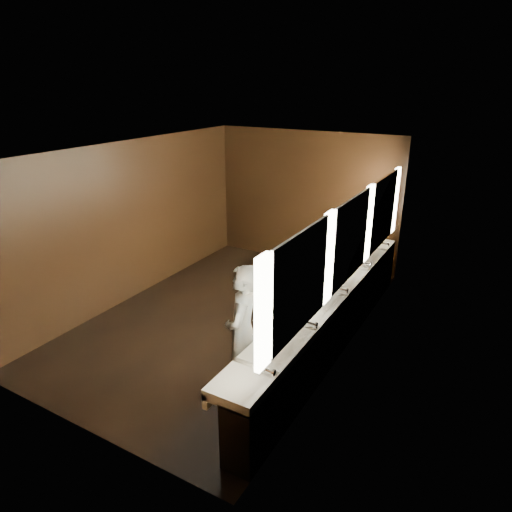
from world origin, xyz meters
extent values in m
plane|color=black|center=(0.00, 0.00, 0.00)|extent=(6.00, 6.00, 0.00)
cube|color=#2D2D2B|center=(0.00, 0.00, 2.80)|extent=(4.00, 6.00, 0.02)
cube|color=black|center=(0.00, 3.00, 1.40)|extent=(4.00, 0.02, 2.80)
cube|color=black|center=(0.00, -3.00, 1.40)|extent=(4.00, 0.02, 2.80)
cube|color=black|center=(-2.00, 0.00, 1.40)|extent=(0.02, 6.00, 2.80)
cube|color=black|center=(2.00, 0.00, 1.40)|extent=(0.02, 6.00, 2.80)
cube|color=black|center=(1.82, 0.00, 0.40)|extent=(0.36, 5.40, 0.81)
cube|color=white|center=(1.73, 0.00, 0.85)|extent=(0.55, 5.40, 0.12)
cube|color=white|center=(1.48, 0.00, 0.77)|extent=(0.06, 5.40, 0.18)
cylinder|color=silver|center=(1.91, -2.20, 0.99)|extent=(0.18, 0.04, 0.04)
cylinder|color=silver|center=(1.91, -1.10, 0.99)|extent=(0.18, 0.04, 0.04)
cylinder|color=silver|center=(1.91, 0.00, 0.99)|extent=(0.18, 0.04, 0.04)
cylinder|color=silver|center=(1.91, 1.10, 0.99)|extent=(0.18, 0.04, 0.04)
cylinder|color=silver|center=(1.91, 2.20, 0.99)|extent=(0.18, 0.04, 0.04)
cube|color=white|center=(1.97, -2.40, 1.75)|extent=(0.06, 0.22, 1.15)
cube|color=white|center=(1.99, -1.60, 1.75)|extent=(0.03, 1.32, 1.15)
cube|color=white|center=(1.97, -0.80, 1.75)|extent=(0.06, 0.23, 1.15)
cube|color=white|center=(1.99, 0.00, 1.75)|extent=(0.03, 1.32, 1.15)
cube|color=white|center=(1.97, 0.80, 1.75)|extent=(0.06, 0.23, 1.15)
cube|color=white|center=(1.99, 1.60, 1.75)|extent=(0.03, 1.32, 1.15)
cube|color=white|center=(1.97, 2.40, 1.75)|extent=(0.06, 0.22, 1.15)
imported|color=#82A7C2|center=(1.22, -1.53, 0.88)|extent=(0.58, 0.73, 1.76)
cylinder|color=black|center=(1.58, -0.41, 0.27)|extent=(0.39, 0.39, 0.54)
camera|label=1|loc=(3.75, -5.63, 3.75)|focal=32.00mm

